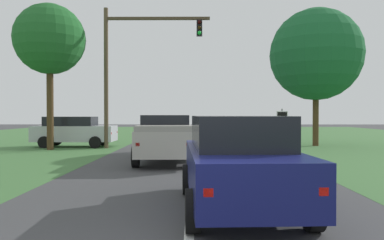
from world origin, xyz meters
TOP-DOWN VIEW (x-y plane):
  - ground_plane at (0.00, 9.22)m, footprint 120.00×120.00m
  - red_suv_near at (0.97, 3.24)m, footprint 2.38×4.89m
  - pickup_truck_lead at (-1.06, 10.80)m, footprint 2.48×5.49m
  - traffic_light at (-3.51, 17.09)m, footprint 6.04×0.40m
  - keep_moving_sign at (4.83, 15.97)m, footprint 0.60×0.09m
  - oak_tree_right at (7.56, 18.79)m, footprint 5.61×5.61m
  - crossing_suv_far at (-7.10, 18.00)m, footprint 4.75×2.12m
  - extra_tree_1 at (-7.78, 16.06)m, footprint 3.81×3.81m

SIDE VIEW (x-z plane):
  - ground_plane at x=0.00m, z-range 0.00..0.00m
  - crossing_suv_far at x=-7.10m, z-range 0.05..1.85m
  - pickup_truck_lead at x=-1.06m, z-range 0.04..1.94m
  - red_suv_near at x=0.97m, z-range 0.05..1.94m
  - keep_moving_sign at x=4.83m, z-range 0.32..2.55m
  - traffic_light at x=-3.51m, z-range 1.15..9.15m
  - oak_tree_right at x=7.56m, z-range 1.39..9.81m
  - extra_tree_1 at x=-7.78m, z-range 2.02..9.95m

